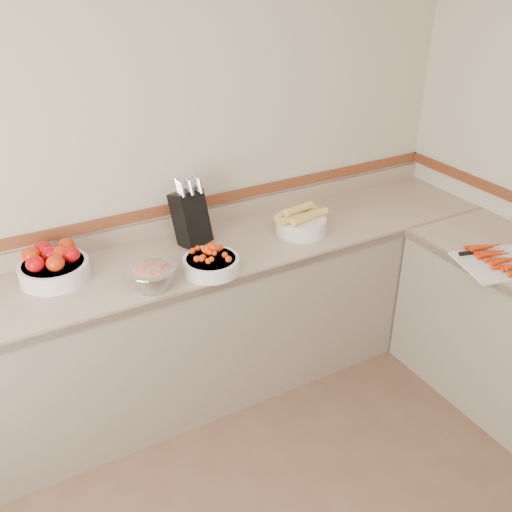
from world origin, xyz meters
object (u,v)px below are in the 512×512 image
knife_block (190,216)px  cherry_tomato_bowl (211,262)px  corn_bowl (301,222)px  rhubarb_bowl (152,275)px  cutting_board (500,261)px  tomato_bowl (54,265)px

knife_block → cherry_tomato_bowl: 0.37m
cherry_tomato_bowl → corn_bowl: size_ratio=0.90×
knife_block → cherry_tomato_bowl: size_ratio=1.34×
cherry_tomato_bowl → rhubarb_bowl: cherry_tomato_bowl is taller
rhubarb_bowl → knife_block: bearing=44.7°
knife_block → cutting_board: (1.31, -1.02, -0.14)m
corn_bowl → cutting_board: (0.71, -0.82, -0.04)m
tomato_bowl → corn_bowl: bearing=-6.9°
tomato_bowl → cutting_board: size_ratio=0.68×
tomato_bowl → rhubarb_bowl: bearing=-39.8°
knife_block → cutting_board: 1.66m
rhubarb_bowl → cutting_board: rhubarb_bowl is taller
knife_block → cherry_tomato_bowl: bearing=-97.1°
rhubarb_bowl → cutting_board: 1.80m
cherry_tomato_bowl → tomato_bowl: bearing=155.9°
cherry_tomato_bowl → corn_bowl: corn_bowl is taller
tomato_bowl → corn_bowl: 1.36m
knife_block → rhubarb_bowl: bearing=-135.3°
tomato_bowl → cherry_tomato_bowl: tomato_bowl is taller
knife_block → corn_bowl: bearing=-17.8°
corn_bowl → rhubarb_bowl: 0.97m
rhubarb_bowl → cherry_tomato_bowl: bearing=1.7°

